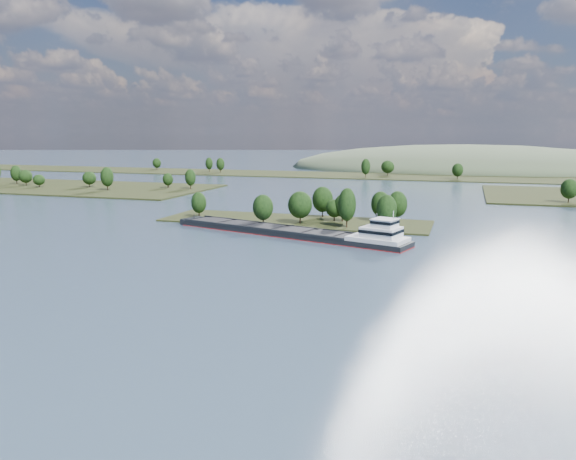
% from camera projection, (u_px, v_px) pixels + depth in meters
% --- Properties ---
extents(ground, '(1800.00, 1800.00, 0.00)m').
position_uv_depth(ground, '(230.00, 255.00, 153.64)').
color(ground, '#334A58').
rests_on(ground, ground).
extents(tree_island, '(100.00, 32.47, 14.92)m').
position_uv_depth(tree_island, '(314.00, 212.00, 206.19)').
color(tree_island, black).
rests_on(tree_island, ground).
extents(back_shoreline, '(900.00, 60.00, 14.71)m').
position_uv_depth(back_shoreline, '(393.00, 176.00, 413.50)').
color(back_shoreline, black).
rests_on(back_shoreline, ground).
extents(hill_west, '(320.00, 160.00, 44.00)m').
position_uv_depth(hill_west, '(466.00, 170.00, 492.16)').
color(hill_west, '#4B5A3E').
rests_on(hill_west, ground).
extents(cargo_barge, '(85.10, 34.29, 11.60)m').
position_uv_depth(cargo_barge, '(300.00, 232.00, 179.88)').
color(cargo_barge, black).
rests_on(cargo_barge, ground).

